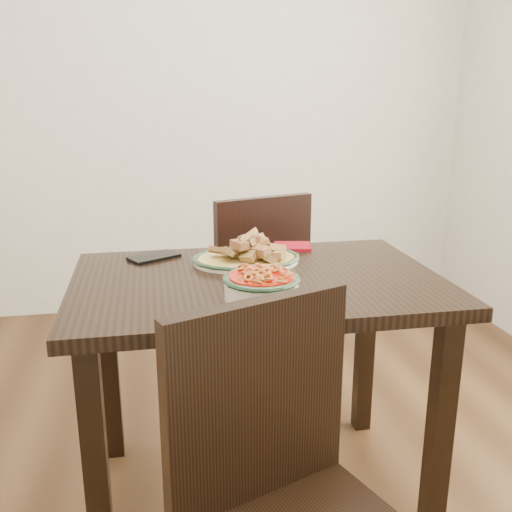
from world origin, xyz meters
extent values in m
plane|color=#3C2513|center=(0.00, 0.00, 0.00)|extent=(3.50, 3.50, 0.00)
cube|color=silver|center=(0.00, 1.75, 1.30)|extent=(3.50, 0.10, 2.60)
cube|color=black|center=(0.14, -0.04, 0.73)|extent=(1.10, 0.73, 0.04)
cube|color=black|center=(-0.34, -0.33, 0.35)|extent=(0.06, 0.06, 0.71)
cube|color=black|center=(0.62, -0.33, 0.35)|extent=(0.06, 0.06, 0.71)
cube|color=black|center=(-0.34, 0.25, 0.35)|extent=(0.06, 0.06, 0.71)
cube|color=black|center=(0.62, 0.25, 0.35)|extent=(0.06, 0.06, 0.71)
cube|color=black|center=(0.22, 0.71, 0.43)|extent=(0.53, 0.53, 0.04)
cube|color=black|center=(0.33, 0.92, 0.21)|extent=(0.04, 0.04, 0.41)
cube|color=black|center=(0.01, 0.82, 0.21)|extent=(0.04, 0.04, 0.41)
cube|color=black|center=(0.43, 0.59, 0.21)|extent=(0.04, 0.04, 0.41)
cube|color=black|center=(0.11, 0.49, 0.21)|extent=(0.04, 0.04, 0.41)
cube|color=black|center=(0.27, 0.52, 0.67)|extent=(0.41, 0.16, 0.44)
cube|color=black|center=(0.03, -0.61, 0.67)|extent=(0.41, 0.19, 0.44)
ellipsoid|color=beige|center=(0.13, 0.11, 0.76)|extent=(0.34, 0.26, 0.02)
ellipsoid|color=gold|center=(0.13, 0.11, 0.76)|extent=(0.33, 0.25, 0.01)
torus|color=#19381E|center=(0.13, 0.11, 0.77)|extent=(0.27, 0.27, 0.01)
cylinder|color=white|center=(0.12, -0.23, 0.78)|extent=(0.20, 0.20, 0.06)
torus|color=#193824|center=(0.12, -0.23, 0.81)|extent=(0.21, 0.21, 0.02)
cylinder|color=#AE1808|center=(0.12, -0.23, 0.81)|extent=(0.18, 0.18, 0.01)
cube|color=black|center=(-0.16, 0.22, 0.76)|extent=(0.18, 0.15, 0.01)
cube|color=maroon|center=(0.32, 0.26, 0.76)|extent=(0.15, 0.13, 0.01)
camera|label=1|loc=(-0.17, -1.64, 1.28)|focal=40.00mm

